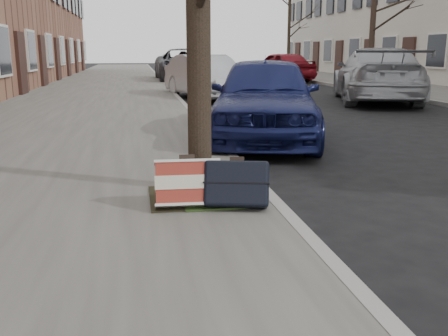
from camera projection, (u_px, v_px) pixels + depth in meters
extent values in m
cube|color=slate|center=(102.00, 92.00, 17.79)|extent=(5.00, 70.00, 0.12)
cube|color=slate|center=(400.00, 88.00, 19.72)|extent=(4.00, 70.00, 0.12)
cube|color=black|center=(194.00, 197.00, 4.83)|extent=(0.85, 0.85, 0.02)
cube|color=maroon|center=(188.00, 184.00, 4.48)|extent=(0.59, 0.34, 0.44)
cube|color=black|center=(236.00, 184.00, 4.46)|extent=(0.64, 0.47, 0.45)
imported|color=#141A4C|center=(265.00, 98.00, 8.49)|extent=(2.72, 4.55, 1.45)
imported|color=#B6B8BE|center=(207.00, 77.00, 15.79)|extent=(2.48, 4.44, 1.38)
imported|color=#3C3C41|center=(185.00, 65.00, 24.47)|extent=(2.73, 5.81, 1.61)
imported|color=#999BA0|center=(376.00, 75.00, 14.86)|extent=(3.80, 5.88, 1.58)
imported|color=maroon|center=(281.00, 67.00, 24.64)|extent=(2.82, 4.60, 1.46)
cylinder|color=black|center=(373.00, 18.00, 20.44)|extent=(0.23, 0.23, 5.38)
cylinder|color=black|center=(289.00, 33.00, 31.59)|extent=(0.20, 0.20, 4.91)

